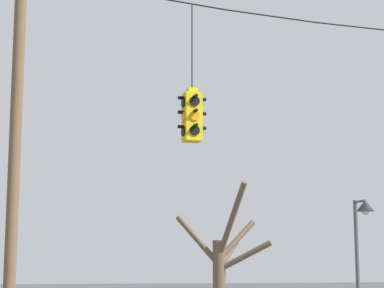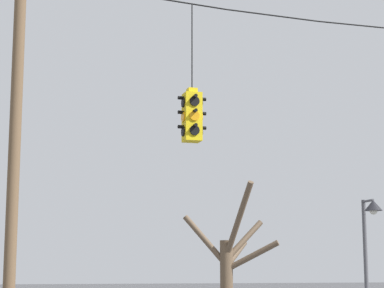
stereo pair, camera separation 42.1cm
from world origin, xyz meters
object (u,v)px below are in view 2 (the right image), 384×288
object	(u,v)px
utility_pole_left	(14,162)
street_lamp	(370,231)
traffic_light_near_left_pole	(192,116)
bare_tree	(230,271)

from	to	relation	value
utility_pole_left	street_lamp	distance (m)	11.63
utility_pole_left	traffic_light_near_left_pole	size ratio (longest dim) A/B	2.83
traffic_light_near_left_pole	bare_tree	world-z (taller)	traffic_light_near_left_pole
utility_pole_left	traffic_light_near_left_pole	xyz separation A→B (m)	(3.42, 0.00, 1.06)
street_lamp	bare_tree	world-z (taller)	bare_tree
utility_pole_left	street_lamp	size ratio (longest dim) A/B	1.97
utility_pole_left	street_lamp	xyz separation A→B (m)	(10.29, 5.35, -0.85)
utility_pole_left	bare_tree	bearing A→B (deg)	46.02
utility_pole_left	bare_tree	size ratio (longest dim) A/B	1.79
traffic_light_near_left_pole	bare_tree	bearing A→B (deg)	65.54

